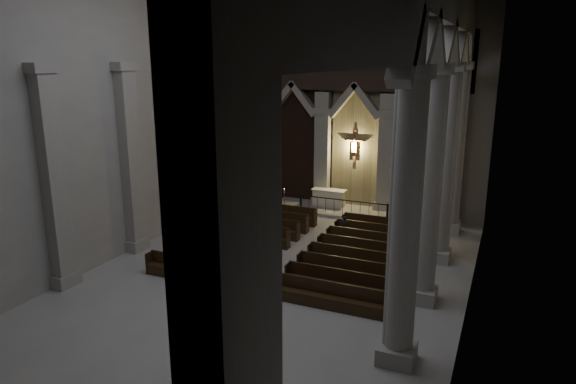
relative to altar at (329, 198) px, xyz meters
The scene contains 11 objects.
room 13.02m from the altar, 83.97° to the right, with size 24.00×24.10×12.00m.
sanctuary_wall 6.12m from the altar, 27.37° to the left, with size 14.00×0.77×12.00m.
right_arcade 13.73m from the altar, 55.29° to the right, with size 1.00×24.00×12.00m.
left_pilasters 9.87m from the altar, 126.95° to the right, with size 0.60×13.00×8.03m.
sanctuary_step 1.33m from the altar, 16.25° to the right, with size 8.50×2.60×0.15m, color #A19E96.
altar is the anchor object (origin of this frame).
altar_rail 1.60m from the altar, 43.93° to the right, with size 4.88×0.09×0.96m.
candle_stand_left 2.57m from the altar, 143.20° to the right, with size 0.22×0.22×1.31m.
candle_stand_right 4.50m from the altar, 20.18° to the right, with size 0.24×0.24×1.40m.
pews 7.33m from the altar, 80.91° to the right, with size 9.39×8.37×0.89m.
worshipper 5.00m from the altar, 62.51° to the right, with size 0.40×0.26×1.09m, color black.
Camera 1 is at (7.79, -15.26, 8.15)m, focal length 32.00 mm.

